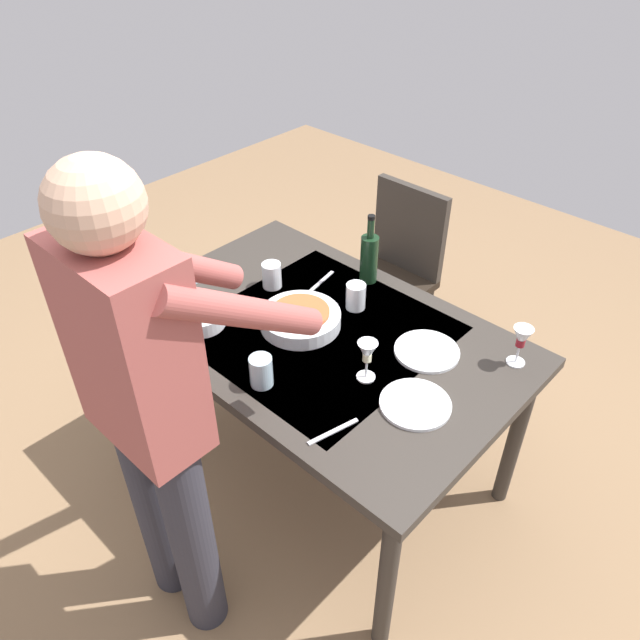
{
  "coord_description": "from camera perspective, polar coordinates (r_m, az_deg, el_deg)",
  "views": [
    {
      "loc": [
        -1.2,
        1.28,
        2.17
      ],
      "look_at": [
        0.0,
        0.0,
        0.82
      ],
      "focal_mm": 34.27,
      "sensor_mm": 36.0,
      "label": 1
    }
  ],
  "objects": [
    {
      "name": "person_server",
      "position": [
        1.75,
        -15.45,
        -7.74
      ],
      "size": [
        0.42,
        0.61,
        1.69
      ],
      "color": "#2D2D38",
      "rests_on": "ground_plane"
    },
    {
      "name": "wine_bottle",
      "position": [
        2.46,
        4.61,
        5.88
      ],
      "size": [
        0.07,
        0.07,
        0.3
      ],
      "color": "black",
      "rests_on": "dining_table"
    },
    {
      "name": "dining_table",
      "position": [
        2.29,
        -0.0,
        -2.53
      ],
      "size": [
        1.46,
        0.95,
        0.77
      ],
      "color": "#332D28",
      "rests_on": "ground_plane"
    },
    {
      "name": "water_cup_near_left",
      "position": [
        2.54,
        -11.99,
        4.55
      ],
      "size": [
        0.07,
        0.07,
        0.1
      ],
      "primitive_type": "cylinder",
      "color": "silver",
      "rests_on": "dining_table"
    },
    {
      "name": "side_bowl_salad",
      "position": [
        2.3,
        -11.07,
        0.29
      ],
      "size": [
        0.18,
        0.18,
        0.07
      ],
      "color": "silver",
      "rests_on": "dining_table"
    },
    {
      "name": "water_cup_near_right",
      "position": [
        2.46,
        -4.53,
        4.19
      ],
      "size": [
        0.08,
        0.08,
        0.11
      ],
      "primitive_type": "cylinder",
      "color": "silver",
      "rests_on": "dining_table"
    },
    {
      "name": "wine_glass_left",
      "position": [
        1.99,
        4.43,
        -3.18
      ],
      "size": [
        0.07,
        0.07,
        0.15
      ],
      "color": "white",
      "rests_on": "dining_table"
    },
    {
      "name": "dinner_plate_far",
      "position": [
        1.98,
        8.89,
        -7.76
      ],
      "size": [
        0.23,
        0.23,
        0.01
      ],
      "primitive_type": "cylinder",
      "color": "silver",
      "rests_on": "dining_table"
    },
    {
      "name": "wine_glass_right",
      "position": [
        2.15,
        18.28,
        -1.72
      ],
      "size": [
        0.07,
        0.07,
        0.15
      ],
      "color": "white",
      "rests_on": "dining_table"
    },
    {
      "name": "water_cup_far_right",
      "position": [
        2.01,
        -5.52,
        -4.78
      ],
      "size": [
        0.08,
        0.08,
        0.11
      ],
      "primitive_type": "cylinder",
      "color": "silver",
      "rests_on": "dining_table"
    },
    {
      "name": "water_cup_far_left",
      "position": [
        2.33,
        3.44,
        2.19
      ],
      "size": [
        0.08,
        0.08,
        0.1
      ],
      "primitive_type": "cylinder",
      "color": "silver",
      "rests_on": "dining_table"
    },
    {
      "name": "table_fork",
      "position": [
        1.88,
        1.24,
        -10.37
      ],
      "size": [
        0.06,
        0.18,
        0.0
      ],
      "primitive_type": "cube",
      "rotation": [
        0.0,
        0.0,
        -0.24
      ],
      "color": "silver",
      "rests_on": "dining_table"
    },
    {
      "name": "table_knife",
      "position": [
        2.49,
        -0.03,
        3.48
      ],
      "size": [
        0.05,
        0.2,
        0.0
      ],
      "primitive_type": "cube",
      "rotation": [
        0.0,
        0.0,
        0.19
      ],
      "color": "silver",
      "rests_on": "dining_table"
    },
    {
      "name": "chair_near",
      "position": [
        3.07,
        7.02,
        5.1
      ],
      "size": [
        0.4,
        0.4,
        0.91
      ],
      "color": "black",
      "rests_on": "ground_plane"
    },
    {
      "name": "dinner_plate_near",
      "position": [
        2.18,
        9.94,
        -2.88
      ],
      "size": [
        0.23,
        0.23,
        0.01
      ],
      "primitive_type": "cylinder",
      "color": "silver",
      "rests_on": "dining_table"
    },
    {
      "name": "ground_plane",
      "position": [
        2.79,
        -0.0,
        -13.41
      ],
      "size": [
        6.0,
        6.0,
        0.0
      ],
      "primitive_type": "plane",
      "color": "#846647"
    },
    {
      "name": "serving_bowl_pasta",
      "position": [
        2.25,
        -1.84,
        0.19
      ],
      "size": [
        0.3,
        0.3,
        0.07
      ],
      "color": "silver",
      "rests_on": "dining_table"
    }
  ]
}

